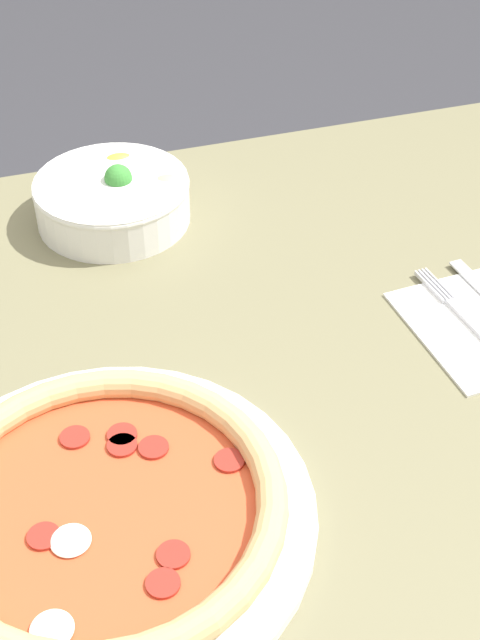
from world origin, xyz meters
name	(u,v)px	position (x,y,z in m)	size (l,w,h in m)	color
dining_table	(134,480)	(0.00, 0.00, 0.66)	(1.28, 0.88, 0.77)	#706B4C
pizza	(105,509)	(-0.04, -0.12, 0.79)	(0.34, 0.34, 0.04)	white
bowl	(113,197)	(0.05, 0.30, 0.80)	(0.18, 0.18, 0.07)	white
fork	(471,323)	(0.36, 0.00, 0.78)	(0.03, 0.19, 0.00)	silver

